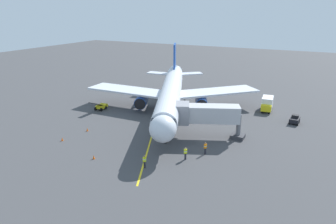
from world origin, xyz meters
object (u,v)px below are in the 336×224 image
at_px(jet_bridge, 202,114).
at_px(box_truck_portside, 267,104).
at_px(ground_crew_marshaller, 144,161).
at_px(airplane, 171,93).
at_px(belt_loader_starboard_side, 101,106).
at_px(ground_crew_wing_walker, 205,148).
at_px(safety_cone_nose_left, 87,130).
at_px(safety_cone_wing_port, 62,139).
at_px(tug_near_nose, 295,120).
at_px(safety_cone_nose_right, 94,157).
at_px(ground_crew_loader, 185,153).

height_order(jet_bridge, box_truck_portside, jet_bridge).
bearing_deg(ground_crew_marshaller, airplane, -72.59).
xyz_separation_m(jet_bridge, belt_loader_starboard_side, (22.70, -4.02, -3.05)).
bearing_deg(ground_crew_wing_walker, ground_crew_marshaller, 52.39).
bearing_deg(safety_cone_nose_left, ground_crew_wing_walker, -177.75).
bearing_deg(safety_cone_nose_left, safety_cone_wing_port, 80.57).
xyz_separation_m(tug_near_nose, safety_cone_wing_port, (30.65, 23.76, -0.43)).
distance_m(tug_near_nose, safety_cone_nose_left, 35.41).
xyz_separation_m(box_truck_portside, safety_cone_nose_right, (16.89, 31.57, -1.11)).
bearing_deg(jet_bridge, safety_cone_nose_right, 52.78).
relative_size(safety_cone_nose_left, safety_cone_nose_right, 1.00).
bearing_deg(safety_cone_nose_right, safety_cone_wing_port, -17.41).
height_order(airplane, box_truck_portside, airplane).
height_order(belt_loader_starboard_side, safety_cone_nose_left, belt_loader_starboard_side).
distance_m(ground_crew_loader, safety_cone_wing_port, 19.30).
height_order(airplane, ground_crew_loader, airplane).
xyz_separation_m(ground_crew_marshaller, safety_cone_nose_left, (14.63, -6.28, -0.61)).
height_order(airplane, safety_cone_wing_port, airplane).
bearing_deg(safety_cone_nose_right, box_truck_portside, -118.14).
distance_m(ground_crew_loader, safety_cone_nose_right, 12.19).
relative_size(airplane, ground_crew_loader, 22.45).
xyz_separation_m(tug_near_nose, safety_cone_nose_left, (29.86, 19.03, -0.43)).
bearing_deg(ground_crew_wing_walker, safety_cone_nose_right, 32.43).
xyz_separation_m(belt_loader_starboard_side, safety_cone_nose_left, (-5.21, 10.07, -0.44)).
xyz_separation_m(ground_crew_loader, safety_cone_nose_right, (10.93, 5.36, -0.61)).
height_order(belt_loader_starboard_side, safety_cone_nose_right, belt_loader_starboard_side).
bearing_deg(safety_cone_nose_right, ground_crew_marshaller, -172.15).
xyz_separation_m(belt_loader_starboard_side, safety_cone_wing_port, (-4.43, 14.79, -0.44)).
relative_size(ground_crew_wing_walker, tug_near_nose, 0.71).
xyz_separation_m(safety_cone_nose_right, safety_cone_wing_port, (8.16, -2.56, 0.00)).
distance_m(box_truck_portside, safety_cone_nose_right, 35.82).
distance_m(safety_cone_nose_left, safety_cone_wing_port, 4.79).
bearing_deg(safety_cone_nose_left, airplane, -119.62).
bearing_deg(belt_loader_starboard_side, ground_crew_wing_walker, 159.85).
distance_m(jet_bridge, ground_crew_wing_walker, 6.52).
relative_size(safety_cone_nose_right, safety_cone_wing_port, 1.00).
bearing_deg(safety_cone_nose_right, safety_cone_nose_left, -44.65).
distance_m(airplane, safety_cone_nose_left, 16.92).
relative_size(ground_crew_loader, belt_loader_starboard_side, 0.37).
bearing_deg(tug_near_nose, ground_crew_marshaller, 58.96).
xyz_separation_m(ground_crew_marshaller, safety_cone_nose_right, (7.26, 1.00, -0.61)).
height_order(jet_bridge, ground_crew_wing_walker, jet_bridge).
xyz_separation_m(ground_crew_loader, belt_loader_starboard_side, (23.51, -11.99, -0.17)).
distance_m(ground_crew_wing_walker, belt_loader_starboard_side, 26.93).
distance_m(jet_bridge, ground_crew_marshaller, 12.98).
xyz_separation_m(airplane, belt_loader_starboard_side, (13.37, 4.28, -3.29)).
relative_size(belt_loader_starboard_side, safety_cone_nose_left, 8.45).
bearing_deg(jet_bridge, safety_cone_wing_port, 30.51).
relative_size(airplane, safety_cone_nose_left, 69.81).
distance_m(box_truck_portside, safety_cone_nose_left, 34.35).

